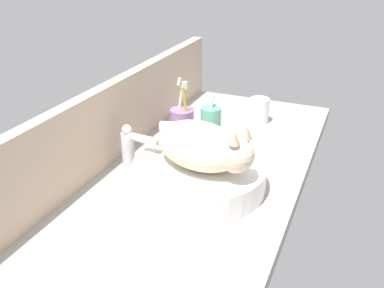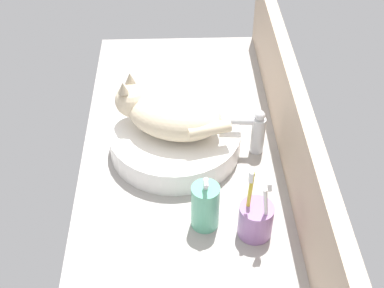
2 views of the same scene
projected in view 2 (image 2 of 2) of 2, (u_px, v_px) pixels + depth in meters
The scene contains 7 objects.
ground_plane at pixel (188, 172), 142.33cm from camera, with size 131.70×57.01×4.00cm, color #9E9993.
backsplash_panel at pixel (294, 131), 134.07cm from camera, with size 131.70×3.60×22.99cm, color tan.
sink_basin at pixel (175, 140), 143.89cm from camera, with size 35.12×35.12×6.73cm, color white.
cat at pixel (169, 112), 138.11cm from camera, with size 24.75×30.21×14.00cm.
faucet at pixel (254, 130), 140.87cm from camera, with size 3.60×11.85×13.60cm.
soap_dispenser at pixel (205, 206), 122.45cm from camera, with size 6.55×6.55×15.33cm.
toothbrush_cup at pixel (256, 219), 121.47cm from camera, with size 7.94×7.94×18.71cm.
Camera 2 is at (101.48, -2.49, 98.04)cm, focal length 50.00 mm.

